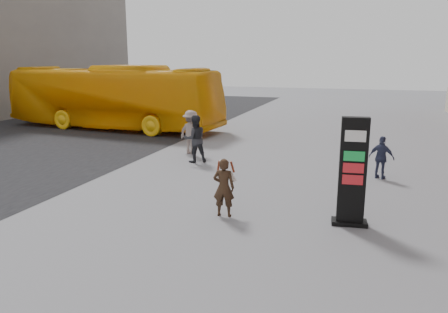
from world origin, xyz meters
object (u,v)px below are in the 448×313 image
(woman, at_px, (224,187))
(pedestrian_b, at_px, (191,132))
(bus, at_px, (113,97))
(pedestrian_c, at_px, (382,158))
(info_pylon, at_px, (352,172))
(pedestrian_a, at_px, (195,139))

(woman, bearing_deg, pedestrian_b, -68.01)
(bus, height_order, pedestrian_c, bus)
(bus, relative_size, pedestrian_c, 8.88)
(pedestrian_b, xyz_separation_m, pedestrian_c, (7.63, -1.62, -0.20))
(info_pylon, height_order, pedestrian_a, info_pylon)
(bus, height_order, pedestrian_b, bus)
(info_pylon, relative_size, bus, 0.21)
(info_pylon, bearing_deg, woman, -179.04)
(info_pylon, xyz_separation_m, bus, (-13.71, 11.22, 0.47))
(info_pylon, height_order, bus, bus)
(pedestrian_a, bearing_deg, bus, -76.66)
(woman, relative_size, bus, 0.12)
(pedestrian_a, bearing_deg, info_pylon, 103.89)
(woman, height_order, pedestrian_c, woman)
(bus, relative_size, pedestrian_b, 6.97)
(woman, distance_m, pedestrian_a, 6.10)
(bus, height_order, pedestrian_a, bus)
(woman, xyz_separation_m, pedestrian_c, (3.95, 5.08, -0.06))
(info_pylon, xyz_separation_m, pedestrian_a, (-6.10, 4.94, -0.41))
(info_pylon, distance_m, pedestrian_a, 7.86)
(bus, relative_size, pedestrian_a, 6.97)
(woman, height_order, pedestrian_b, pedestrian_b)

